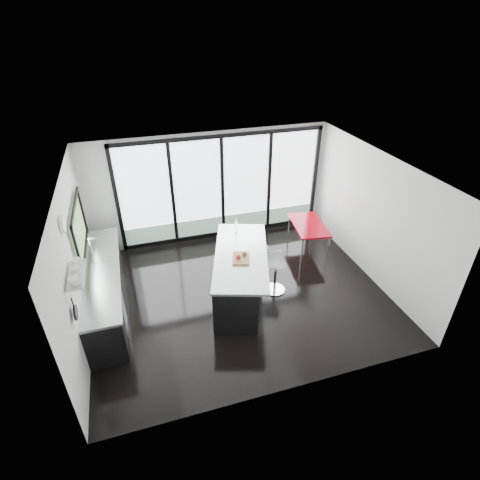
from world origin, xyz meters
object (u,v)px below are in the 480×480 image
object	(u,v)px
island	(237,274)
bar_stool_far	(260,258)
bar_stool_near	(275,277)
red_table	(307,236)

from	to	relation	value
island	bar_stool_far	bearing A→B (deg)	41.64
island	bar_stool_far	world-z (taller)	island
bar_stool_near	red_table	distance (m)	1.93
bar_stool_far	red_table	size ratio (longest dim) A/B	0.49
bar_stool_far	island	bearing A→B (deg)	-146.52
island	bar_stool_near	size ratio (longest dim) A/B	3.78
bar_stool_near	bar_stool_far	bearing A→B (deg)	102.06
bar_stool_near	bar_stool_far	xyz separation A→B (m)	(-0.04, 0.82, -0.04)
island	bar_stool_near	xyz separation A→B (m)	(0.80, -0.14, -0.16)
island	bar_stool_near	bearing A→B (deg)	-9.53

